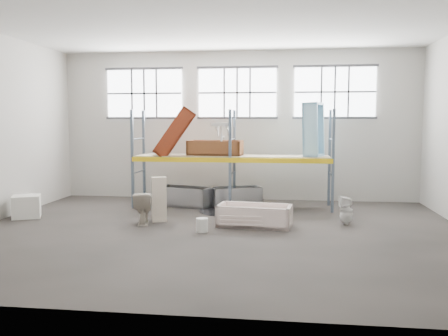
% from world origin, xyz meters
% --- Properties ---
extents(floor, '(12.00, 10.00, 0.10)m').
position_xyz_m(floor, '(0.00, 0.00, -0.05)').
color(floor, '#463F3B').
rests_on(floor, ground).
extents(ceiling, '(12.00, 10.00, 0.10)m').
position_xyz_m(ceiling, '(0.00, 0.00, 5.05)').
color(ceiling, silver).
rests_on(ceiling, ground).
extents(wall_back, '(12.00, 0.10, 5.00)m').
position_xyz_m(wall_back, '(0.00, 5.05, 2.50)').
color(wall_back, '#B2AEA5').
rests_on(wall_back, ground).
extents(wall_front, '(12.00, 0.10, 5.00)m').
position_xyz_m(wall_front, '(0.00, -5.05, 2.50)').
color(wall_front, '#A09C94').
rests_on(wall_front, ground).
extents(window_left, '(2.60, 0.04, 1.60)m').
position_xyz_m(window_left, '(-3.20, 4.94, 3.60)').
color(window_left, white).
rests_on(window_left, wall_back).
extents(window_mid, '(2.60, 0.04, 1.60)m').
position_xyz_m(window_mid, '(0.00, 4.94, 3.60)').
color(window_mid, white).
rests_on(window_mid, wall_back).
extents(window_right, '(2.60, 0.04, 1.60)m').
position_xyz_m(window_right, '(3.20, 4.94, 3.60)').
color(window_right, white).
rests_on(window_right, wall_back).
extents(rack_upright_la, '(0.08, 0.08, 3.00)m').
position_xyz_m(rack_upright_la, '(-3.00, 2.90, 1.50)').
color(rack_upright_la, slate).
rests_on(rack_upright_la, floor).
extents(rack_upright_lb, '(0.08, 0.08, 3.00)m').
position_xyz_m(rack_upright_lb, '(-3.00, 4.10, 1.50)').
color(rack_upright_lb, slate).
rests_on(rack_upright_lb, floor).
extents(rack_upright_ma, '(0.08, 0.08, 3.00)m').
position_xyz_m(rack_upright_ma, '(0.00, 2.90, 1.50)').
color(rack_upright_ma, slate).
rests_on(rack_upright_ma, floor).
extents(rack_upright_mb, '(0.08, 0.08, 3.00)m').
position_xyz_m(rack_upright_mb, '(0.00, 4.10, 1.50)').
color(rack_upright_mb, slate).
rests_on(rack_upright_mb, floor).
extents(rack_upright_ra, '(0.08, 0.08, 3.00)m').
position_xyz_m(rack_upright_ra, '(3.00, 2.90, 1.50)').
color(rack_upright_ra, slate).
rests_on(rack_upright_ra, floor).
extents(rack_upright_rb, '(0.08, 0.08, 3.00)m').
position_xyz_m(rack_upright_rb, '(3.00, 4.10, 1.50)').
color(rack_upright_rb, slate).
rests_on(rack_upright_rb, floor).
extents(rack_beam_front, '(6.00, 0.10, 0.14)m').
position_xyz_m(rack_beam_front, '(0.00, 2.90, 1.50)').
color(rack_beam_front, yellow).
rests_on(rack_beam_front, floor).
extents(rack_beam_back, '(6.00, 0.10, 0.14)m').
position_xyz_m(rack_beam_back, '(0.00, 4.10, 1.50)').
color(rack_beam_back, yellow).
rests_on(rack_beam_back, floor).
extents(shelf_deck, '(5.90, 1.10, 0.03)m').
position_xyz_m(shelf_deck, '(0.00, 3.50, 1.58)').
color(shelf_deck, gray).
rests_on(shelf_deck, floor).
extents(wet_patch, '(1.80, 1.80, 0.00)m').
position_xyz_m(wet_patch, '(0.00, 2.70, 0.00)').
color(wet_patch, black).
rests_on(wet_patch, floor).
extents(bathtub_beige, '(1.93, 1.07, 0.54)m').
position_xyz_m(bathtub_beige, '(0.88, 0.78, 0.27)').
color(bathtub_beige, white).
rests_on(bathtub_beige, floor).
extents(cistern_spare, '(0.40, 0.23, 0.36)m').
position_xyz_m(cistern_spare, '(1.02, 0.68, 0.28)').
color(cistern_spare, beige).
rests_on(cistern_spare, bathtub_beige).
extents(sink_in_tub, '(0.55, 0.55, 0.15)m').
position_xyz_m(sink_in_tub, '(0.54, 0.67, 0.16)').
color(sink_in_tub, '#C3A8A1').
rests_on(sink_in_tub, bathtub_beige).
extents(toilet_beige, '(0.64, 0.90, 0.83)m').
position_xyz_m(toilet_beige, '(-2.02, 0.71, 0.41)').
color(toilet_beige, beige).
rests_on(toilet_beige, floor).
extents(cistern_tall, '(0.44, 0.36, 1.19)m').
position_xyz_m(cistern_tall, '(-1.67, 1.03, 0.59)').
color(cistern_tall, beige).
rests_on(cistern_tall, floor).
extents(toilet_white, '(0.37, 0.36, 0.74)m').
position_xyz_m(toilet_white, '(3.20, 1.27, 0.37)').
color(toilet_white, white).
rests_on(toilet_white, floor).
extents(steel_tub_left, '(1.81, 1.22, 0.61)m').
position_xyz_m(steel_tub_left, '(-1.47, 3.41, 0.30)').
color(steel_tub_left, '#A3A4AA').
rests_on(steel_tub_left, floor).
extents(steel_tub_right, '(1.71, 1.24, 0.57)m').
position_xyz_m(steel_tub_right, '(0.08, 3.81, 0.28)').
color(steel_tub_right, '#AEB2B7').
rests_on(steel_tub_right, floor).
extents(rust_tub_flat, '(1.72, 0.89, 0.47)m').
position_xyz_m(rust_tub_flat, '(-0.55, 3.59, 1.82)').
color(rust_tub_flat, brown).
rests_on(rust_tub_flat, shelf_deck).
extents(rust_tub_tilted, '(1.49, 1.05, 1.65)m').
position_xyz_m(rust_tub_tilted, '(-1.80, 3.42, 2.29)').
color(rust_tub_tilted, maroon).
rests_on(rust_tub_tilted, shelf_deck).
extents(sink_on_shelf, '(0.72, 0.60, 0.57)m').
position_xyz_m(sink_on_shelf, '(-0.29, 3.10, 2.09)').
color(sink_on_shelf, silver).
rests_on(sink_on_shelf, rust_tub_flat).
extents(blue_tub_upright, '(0.73, 0.88, 1.63)m').
position_xyz_m(blue_tub_upright, '(2.45, 3.45, 2.40)').
color(blue_tub_upright, '#9BD4F0').
rests_on(blue_tub_upright, shelf_deck).
extents(bucket, '(0.30, 0.30, 0.33)m').
position_xyz_m(bucket, '(-0.33, -0.04, 0.17)').
color(bucket, silver).
rests_on(bucket, floor).
extents(carton_near, '(0.91, 0.86, 0.62)m').
position_xyz_m(carton_near, '(-5.43, 1.04, 0.31)').
color(carton_near, white).
rests_on(carton_near, floor).
extents(carton_far, '(0.74, 0.74, 0.47)m').
position_xyz_m(carton_far, '(-6.01, 2.02, 0.24)').
color(carton_far, white).
rests_on(carton_far, floor).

